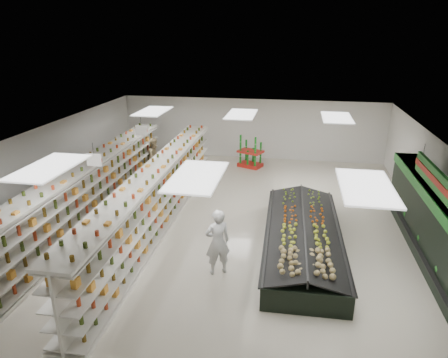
% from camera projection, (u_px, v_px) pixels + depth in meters
% --- Properties ---
extents(floor, '(16.00, 16.00, 0.00)m').
position_uv_depth(floor, '(225.00, 221.00, 14.60)').
color(floor, beige).
rests_on(floor, ground).
extents(ceiling, '(14.00, 16.00, 0.02)m').
position_uv_depth(ceiling, '(225.00, 136.00, 13.49)').
color(ceiling, white).
rests_on(ceiling, wall_back).
extents(wall_back, '(14.00, 0.02, 3.20)m').
position_uv_depth(wall_back, '(251.00, 129.00, 21.43)').
color(wall_back, silver).
rests_on(wall_back, floor).
extents(wall_front, '(14.00, 0.02, 3.20)m').
position_uv_depth(wall_front, '(142.00, 344.00, 6.66)').
color(wall_front, silver).
rests_on(wall_front, floor).
extents(wall_left, '(0.02, 16.00, 3.20)m').
position_uv_depth(wall_left, '(45.00, 169.00, 15.21)').
color(wall_left, silver).
rests_on(wall_left, floor).
extents(wall_right, '(0.02, 16.00, 3.20)m').
position_uv_depth(wall_right, '(438.00, 193.00, 12.88)').
color(wall_right, silver).
rests_on(wall_right, floor).
extents(produce_wall_case, '(0.93, 8.00, 2.20)m').
position_uv_depth(produce_wall_case, '(435.00, 223.00, 11.70)').
color(produce_wall_case, black).
rests_on(produce_wall_case, floor).
extents(aisle_sign_near, '(0.52, 0.06, 0.75)m').
position_uv_depth(aisle_sign_near, '(94.00, 160.00, 12.43)').
color(aisle_sign_near, white).
rests_on(aisle_sign_near, ceiling).
extents(aisle_sign_far, '(0.52, 0.06, 0.75)m').
position_uv_depth(aisle_sign_far, '(141.00, 131.00, 16.12)').
color(aisle_sign_far, white).
rests_on(aisle_sign_far, ceiling).
extents(hortifruti_banner, '(0.12, 3.20, 0.95)m').
position_uv_depth(hortifruti_banner, '(433.00, 177.00, 11.26)').
color(hortifruti_banner, '#207926').
rests_on(hortifruti_banner, ceiling).
extents(gondola_left, '(1.08, 12.64, 2.19)m').
position_uv_depth(gondola_left, '(90.00, 194.00, 14.39)').
color(gondola_left, silver).
rests_on(gondola_left, floor).
extents(gondola_center, '(1.11, 12.74, 2.21)m').
position_uv_depth(gondola_center, '(158.00, 199.00, 13.89)').
color(gondola_center, silver).
rests_on(gondola_center, floor).
extents(produce_island, '(2.51, 6.57, 0.97)m').
position_uv_depth(produce_island, '(303.00, 236.00, 12.58)').
color(produce_island, black).
rests_on(produce_island, floor).
extents(soda_endcap, '(1.41, 1.21, 1.52)m').
position_uv_depth(soda_endcap, '(251.00, 153.00, 20.23)').
color(soda_endcap, red).
rests_on(soda_endcap, floor).
extents(shopper_main, '(0.86, 0.76, 1.97)m').
position_uv_depth(shopper_main, '(218.00, 242.00, 11.13)').
color(shopper_main, silver).
rests_on(shopper_main, floor).
extents(shopper_background, '(0.94, 1.03, 1.80)m').
position_uv_depth(shopper_background, '(155.00, 156.00, 19.10)').
color(shopper_background, '#92815A').
rests_on(shopper_background, floor).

